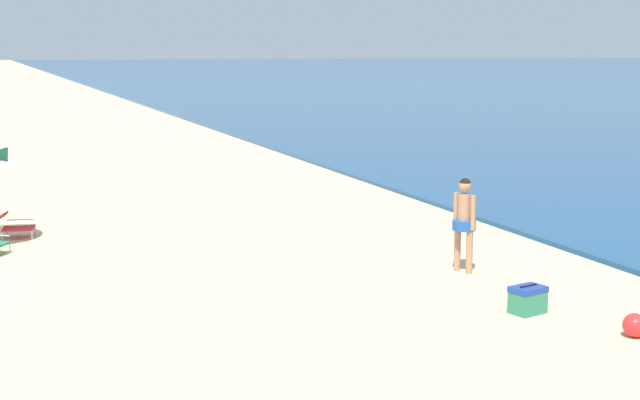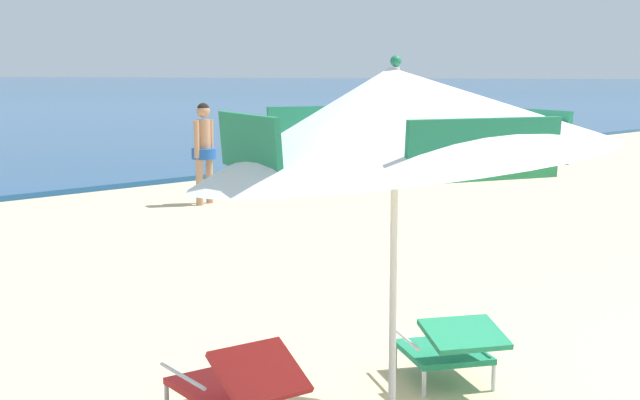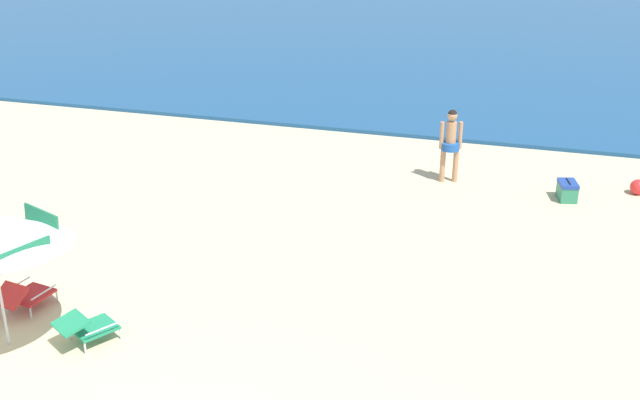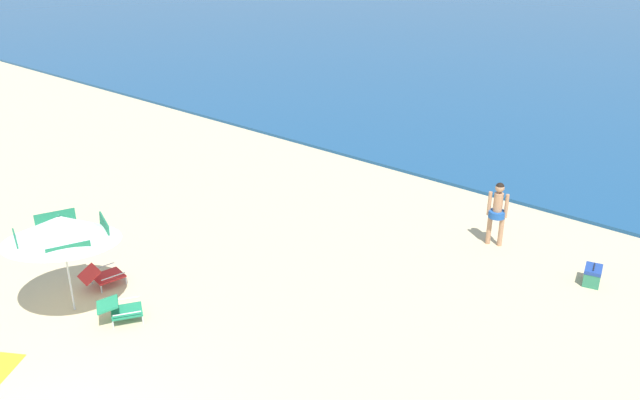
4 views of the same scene
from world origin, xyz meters
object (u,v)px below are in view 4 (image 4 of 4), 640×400
at_px(lounge_chair_under_umbrella, 102,275).
at_px(person_standing_near_shore, 497,209).
at_px(lounge_chair_beside_umbrella, 120,309).
at_px(beach_umbrella_striped_main, 61,229).
at_px(cooler_box, 592,275).

bearing_deg(lounge_chair_under_umbrella, person_standing_near_shore, 51.69).
bearing_deg(lounge_chair_beside_umbrella, beach_umbrella_striped_main, -161.28).
relative_size(lounge_chair_under_umbrella, lounge_chair_beside_umbrella, 0.98).
bearing_deg(beach_umbrella_striped_main, person_standing_near_shore, 56.58).
height_order(beach_umbrella_striped_main, lounge_chair_beside_umbrella, beach_umbrella_striped_main).
bearing_deg(person_standing_near_shore, beach_umbrella_striped_main, -123.42).
distance_m(lounge_chair_under_umbrella, cooler_box, 10.70).
height_order(beach_umbrella_striped_main, person_standing_near_shore, beach_umbrella_striped_main).
bearing_deg(beach_umbrella_striped_main, cooler_box, 44.71).
distance_m(lounge_chair_beside_umbrella, cooler_box, 10.05).
relative_size(lounge_chair_beside_umbrella, cooler_box, 1.76).
bearing_deg(beach_umbrella_striped_main, lounge_chair_beside_umbrella, 18.72).
height_order(lounge_chair_under_umbrella, cooler_box, lounge_chair_under_umbrella).
distance_m(person_standing_near_shore, cooler_box, 2.63).
bearing_deg(person_standing_near_shore, lounge_chair_under_umbrella, -128.31).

